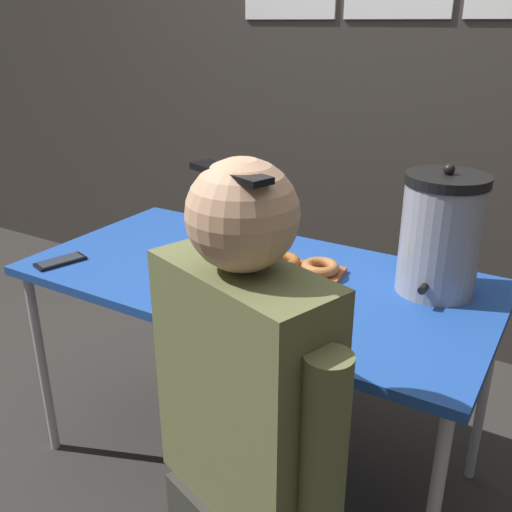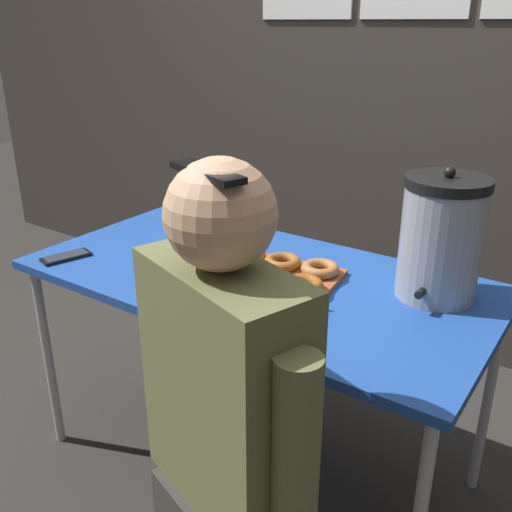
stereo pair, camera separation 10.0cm
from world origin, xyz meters
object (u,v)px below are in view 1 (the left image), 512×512
at_px(coffee_urn, 441,234).
at_px(person_seated, 245,452).
at_px(donut_box, 256,268).
at_px(cell_phone, 60,261).

xyz_separation_m(coffee_urn, person_seated, (-0.19, -0.73, -0.31)).
bearing_deg(person_seated, donut_box, -42.50).
bearing_deg(coffee_urn, donut_box, -160.69).
distance_m(coffee_urn, person_seated, 0.82).
distance_m(cell_phone, person_seated, 0.96).
bearing_deg(cell_phone, donut_box, 39.13).
xyz_separation_m(cell_phone, person_seated, (0.90, -0.31, -0.14)).
xyz_separation_m(donut_box, person_seated, (0.31, -0.55, -0.16)).
relative_size(cell_phone, person_seated, 0.14).
relative_size(donut_box, cell_phone, 3.22).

